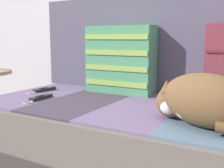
# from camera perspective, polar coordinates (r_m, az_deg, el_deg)

# --- Properties ---
(couch) EXTENTS (2.08, 0.85, 0.40)m
(couch) POSITION_cam_1_polar(r_m,az_deg,el_deg) (1.36, 13.67, -13.28)
(couch) COLOR #3D3838
(couch) RESTS_ON ground_plane
(sofa_backrest) EXTENTS (2.04, 0.14, 0.56)m
(sofa_backrest) POSITION_cam_1_polar(r_m,az_deg,el_deg) (1.60, 17.94, 7.59)
(sofa_backrest) COLOR #514C60
(sofa_backrest) RESTS_ON couch
(throw_pillow_striped) EXTENTS (0.40, 0.14, 0.38)m
(throw_pillow_striped) POSITION_cam_1_polar(r_m,az_deg,el_deg) (1.61, 1.73, 4.94)
(throw_pillow_striped) COLOR #4C9366
(throw_pillow_striped) RESTS_ON couch
(sleeping_cat) EXTENTS (0.41, 0.30, 0.19)m
(sleeping_cat) POSITION_cam_1_polar(r_m,az_deg,el_deg) (1.06, 17.39, -3.32)
(sleeping_cat) COLOR brown
(sleeping_cat) RESTS_ON couch
(game_remote_near) EXTENTS (0.05, 0.19, 0.02)m
(game_remote_near) POSITION_cam_1_polar(r_m,az_deg,el_deg) (1.50, -14.41, -2.74)
(game_remote_near) COLOR black
(game_remote_near) RESTS_ON couch
(game_remote_far) EXTENTS (0.08, 0.20, 0.02)m
(game_remote_far) POSITION_cam_1_polar(r_m,az_deg,el_deg) (1.73, -13.73, -1.15)
(game_remote_far) COLOR black
(game_remote_far) RESTS_ON couch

